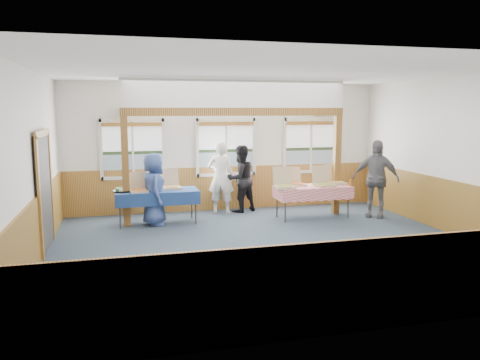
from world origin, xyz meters
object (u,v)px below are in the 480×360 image
(table_right, at_px, (313,188))
(woman_black, at_px, (240,179))
(man_blue, at_px, (154,189))
(woman_white, at_px, (221,178))
(person_grey, at_px, (376,179))
(table_left, at_px, (157,193))

(table_right, xyz_separation_m, woman_black, (-1.49, 1.05, 0.14))
(man_blue, bearing_deg, table_right, -96.94)
(table_right, xyz_separation_m, man_blue, (-3.68, 0.20, 0.10))
(table_right, height_order, woman_black, woman_black)
(table_right, height_order, woman_white, woman_white)
(man_blue, bearing_deg, person_grey, -99.20)
(table_left, distance_m, table_right, 3.62)
(woman_white, bearing_deg, table_left, 42.85)
(man_blue, height_order, person_grey, person_grey)
(person_grey, bearing_deg, man_blue, -147.66)
(woman_black, relative_size, person_grey, 0.91)
(woman_black, bearing_deg, table_right, 123.67)
(table_left, bearing_deg, woman_white, 22.85)
(table_right, distance_m, person_grey, 1.52)
(woman_white, bearing_deg, man_blue, 45.28)
(table_left, xyz_separation_m, man_blue, (-0.08, -0.12, 0.10))
(table_left, height_order, man_blue, man_blue)
(man_blue, xyz_separation_m, person_grey, (5.16, -0.49, 0.12))
(table_left, bearing_deg, table_right, -4.85)
(woman_white, distance_m, man_blue, 1.86)
(table_left, distance_m, woman_white, 1.75)
(woman_black, bearing_deg, table_left, -1.97)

